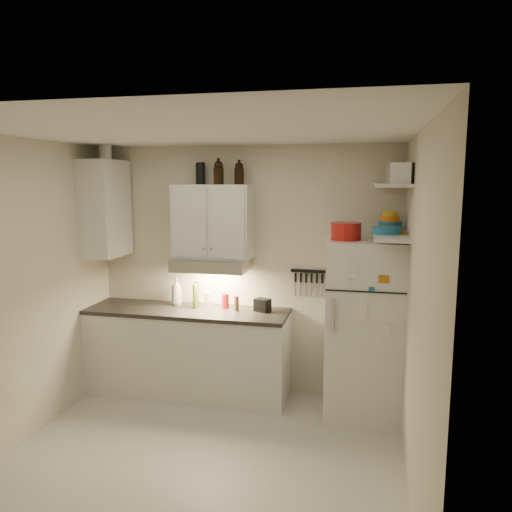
# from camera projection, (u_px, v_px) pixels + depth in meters

# --- Properties ---
(floor) EXTENTS (3.20, 3.00, 0.02)m
(floor) POSITION_uv_depth(u_px,v_px,m) (201.00, 462.00, 4.03)
(floor) COLOR beige
(floor) RESTS_ON ground
(ceiling) EXTENTS (3.20, 3.00, 0.02)m
(ceiling) POSITION_uv_depth(u_px,v_px,m) (195.00, 129.00, 3.63)
(ceiling) COLOR white
(ceiling) RESTS_ON ground
(back_wall) EXTENTS (3.20, 0.02, 2.60)m
(back_wall) POSITION_uv_depth(u_px,v_px,m) (246.00, 270.00, 5.28)
(back_wall) COLOR beige
(back_wall) RESTS_ON ground
(left_wall) EXTENTS (0.02, 3.00, 2.60)m
(left_wall) POSITION_uv_depth(u_px,v_px,m) (16.00, 294.00, 4.18)
(left_wall) COLOR beige
(left_wall) RESTS_ON ground
(right_wall) EXTENTS (0.02, 3.00, 2.60)m
(right_wall) POSITION_uv_depth(u_px,v_px,m) (418.00, 317.00, 3.48)
(right_wall) COLOR beige
(right_wall) RESTS_ON ground
(base_cabinet) EXTENTS (2.10, 0.60, 0.88)m
(base_cabinet) POSITION_uv_depth(u_px,v_px,m) (188.00, 354.00, 5.23)
(base_cabinet) COLOR silver
(base_cabinet) RESTS_ON floor
(countertop) EXTENTS (2.10, 0.62, 0.04)m
(countertop) POSITION_uv_depth(u_px,v_px,m) (187.00, 311.00, 5.17)
(countertop) COLOR #282622
(countertop) RESTS_ON base_cabinet
(upper_cabinet) EXTENTS (0.80, 0.33, 0.75)m
(upper_cabinet) POSITION_uv_depth(u_px,v_px,m) (213.00, 221.00, 5.10)
(upper_cabinet) COLOR silver
(upper_cabinet) RESTS_ON back_wall
(side_cabinet) EXTENTS (0.33, 0.55, 1.00)m
(side_cabinet) POSITION_uv_depth(u_px,v_px,m) (105.00, 209.00, 5.20)
(side_cabinet) COLOR silver
(side_cabinet) RESTS_ON left_wall
(range_hood) EXTENTS (0.76, 0.46, 0.12)m
(range_hood) POSITION_uv_depth(u_px,v_px,m) (212.00, 264.00, 5.10)
(range_hood) COLOR silver
(range_hood) RESTS_ON back_wall
(fridge) EXTENTS (0.70, 0.68, 1.70)m
(fridge) POSITION_uv_depth(u_px,v_px,m) (364.00, 328.00, 4.74)
(fridge) COLOR silver
(fridge) RESTS_ON floor
(shelf_hi) EXTENTS (0.30, 0.95, 0.03)m
(shelf_hi) POSITION_uv_depth(u_px,v_px,m) (393.00, 185.00, 4.37)
(shelf_hi) COLOR silver
(shelf_hi) RESTS_ON right_wall
(shelf_lo) EXTENTS (0.30, 0.95, 0.03)m
(shelf_lo) POSITION_uv_depth(u_px,v_px,m) (391.00, 235.00, 4.43)
(shelf_lo) COLOR silver
(shelf_lo) RESTS_ON right_wall
(knife_strip) EXTENTS (0.42, 0.02, 0.03)m
(knife_strip) POSITION_uv_depth(u_px,v_px,m) (311.00, 271.00, 5.10)
(knife_strip) COLOR black
(knife_strip) RESTS_ON back_wall
(dutch_oven) EXTENTS (0.33, 0.33, 0.16)m
(dutch_oven) POSITION_uv_depth(u_px,v_px,m) (346.00, 231.00, 4.57)
(dutch_oven) COLOR #A91813
(dutch_oven) RESTS_ON fridge
(book_stack) EXTENTS (0.28, 0.31, 0.08)m
(book_stack) POSITION_uv_depth(u_px,v_px,m) (394.00, 237.00, 4.43)
(book_stack) COLOR #B06416
(book_stack) RESTS_ON fridge
(spice_jar) EXTENTS (0.08, 0.08, 0.10)m
(spice_jar) POSITION_uv_depth(u_px,v_px,m) (382.00, 235.00, 4.51)
(spice_jar) COLOR silver
(spice_jar) RESTS_ON fridge
(stock_pot) EXTENTS (0.28, 0.28, 0.19)m
(stock_pot) POSITION_uv_depth(u_px,v_px,m) (399.00, 173.00, 4.60)
(stock_pot) COLOR silver
(stock_pot) RESTS_ON shelf_hi
(tin_a) EXTENTS (0.21, 0.20, 0.18)m
(tin_a) POSITION_uv_depth(u_px,v_px,m) (403.00, 173.00, 4.19)
(tin_a) COLOR #AAAAAD
(tin_a) RESTS_ON shelf_hi
(tin_b) EXTENTS (0.21, 0.21, 0.17)m
(tin_b) POSITION_uv_depth(u_px,v_px,m) (403.00, 173.00, 4.05)
(tin_b) COLOR #AAAAAD
(tin_b) RESTS_ON shelf_hi
(bowl_teal) EXTENTS (0.22, 0.22, 0.09)m
(bowl_teal) POSITION_uv_depth(u_px,v_px,m) (390.00, 226.00, 4.67)
(bowl_teal) COLOR #1A678F
(bowl_teal) RESTS_ON shelf_lo
(bowl_orange) EXTENTS (0.18, 0.18, 0.05)m
(bowl_orange) POSITION_uv_depth(u_px,v_px,m) (390.00, 218.00, 4.64)
(bowl_orange) COLOR orange
(bowl_orange) RESTS_ON bowl_teal
(bowl_yellow) EXTENTS (0.14, 0.14, 0.04)m
(bowl_yellow) POSITION_uv_depth(u_px,v_px,m) (390.00, 213.00, 4.63)
(bowl_yellow) COLOR gold
(bowl_yellow) RESTS_ON bowl_orange
(plates) EXTENTS (0.33, 0.33, 0.06)m
(plates) POSITION_uv_depth(u_px,v_px,m) (386.00, 230.00, 4.38)
(plates) COLOR #1A678F
(plates) RESTS_ON shelf_lo
(growler_a) EXTENTS (0.13, 0.13, 0.24)m
(growler_a) POSITION_uv_depth(u_px,v_px,m) (219.00, 172.00, 4.98)
(growler_a) COLOR black
(growler_a) RESTS_ON upper_cabinet
(growler_b) EXTENTS (0.10, 0.10, 0.23)m
(growler_b) POSITION_uv_depth(u_px,v_px,m) (239.00, 173.00, 5.01)
(growler_b) COLOR black
(growler_b) RESTS_ON upper_cabinet
(thermos_a) EXTENTS (0.10, 0.10, 0.22)m
(thermos_a) POSITION_uv_depth(u_px,v_px,m) (201.00, 173.00, 5.13)
(thermos_a) COLOR black
(thermos_a) RESTS_ON upper_cabinet
(thermos_b) EXTENTS (0.10, 0.10, 0.22)m
(thermos_b) POSITION_uv_depth(u_px,v_px,m) (199.00, 174.00, 5.14)
(thermos_b) COLOR black
(thermos_b) RESTS_ON upper_cabinet
(side_jar) EXTENTS (0.16, 0.16, 0.17)m
(side_jar) POSITION_uv_depth(u_px,v_px,m) (105.00, 151.00, 5.08)
(side_jar) COLOR silver
(side_jar) RESTS_ON side_cabinet
(soap_bottle) EXTENTS (0.17, 0.17, 0.33)m
(soap_bottle) POSITION_uv_depth(u_px,v_px,m) (176.00, 290.00, 5.33)
(soap_bottle) COLOR silver
(soap_bottle) RESTS_ON countertop
(pepper_mill) EXTENTS (0.06, 0.06, 0.15)m
(pepper_mill) POSITION_uv_depth(u_px,v_px,m) (236.00, 303.00, 5.09)
(pepper_mill) COLOR brown
(pepper_mill) RESTS_ON countertop
(oil_bottle) EXTENTS (0.07, 0.07, 0.26)m
(oil_bottle) POSITION_uv_depth(u_px,v_px,m) (195.00, 296.00, 5.18)
(oil_bottle) COLOR #56691A
(oil_bottle) RESTS_ON countertop
(vinegar_bottle) EXTENTS (0.07, 0.07, 0.26)m
(vinegar_bottle) POSITION_uv_depth(u_px,v_px,m) (196.00, 295.00, 5.24)
(vinegar_bottle) COLOR black
(vinegar_bottle) RESTS_ON countertop
(clear_bottle) EXTENTS (0.06, 0.06, 0.17)m
(clear_bottle) POSITION_uv_depth(u_px,v_px,m) (208.00, 300.00, 5.22)
(clear_bottle) COLOR silver
(clear_bottle) RESTS_ON countertop
(red_jar) EXTENTS (0.08, 0.08, 0.15)m
(red_jar) POSITION_uv_depth(u_px,v_px,m) (225.00, 301.00, 5.20)
(red_jar) COLOR #A91813
(red_jar) RESTS_ON countertop
(caddy) EXTENTS (0.18, 0.16, 0.13)m
(caddy) POSITION_uv_depth(u_px,v_px,m) (262.00, 305.00, 5.07)
(caddy) COLOR black
(caddy) RESTS_ON countertop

